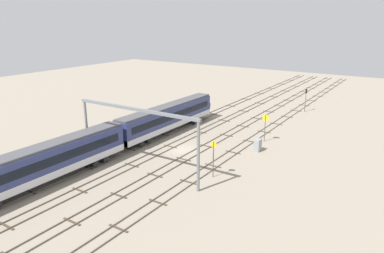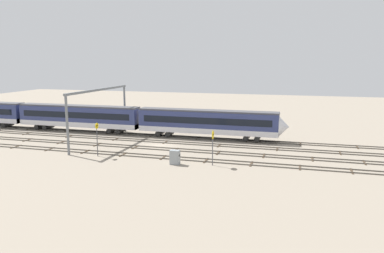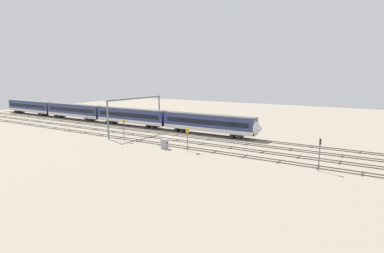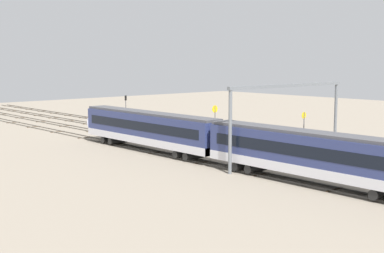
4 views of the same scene
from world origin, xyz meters
name	(u,v)px [view 1 (image 1 of 4)]	position (x,y,z in m)	size (l,w,h in m)	color
ground_plane	(183,150)	(0.00, 0.00, 0.00)	(186.28, 186.28, 0.00)	gray
track_near_foreground	(224,159)	(0.00, -7.08, 0.07)	(170.28, 2.40, 0.16)	#59544C
track_second_near	(196,152)	(0.00, -2.36, 0.07)	(170.28, 2.40, 0.16)	#59544C
track_middle	(170,146)	(0.00, 2.36, 0.07)	(170.28, 2.40, 0.16)	#59544C
track_with_train	(147,141)	(0.00, 7.08, 0.07)	(170.28, 2.40, 0.16)	#59544C
overhead_gantry	(136,125)	(-10.43, -0.08, 6.61)	(0.40, 19.02, 8.76)	slate
speed_sign_near_foreground	(213,154)	(-6.09, -8.82, 3.06)	(0.14, 0.85, 4.77)	#4C4C51
speed_sign_mid_trackside	(265,123)	(10.48, -9.02, 3.11)	(0.14, 1.10, 4.56)	#4C4C51
signal_light_trackside_approach	(306,97)	(33.81, -8.84, 3.20)	(0.31, 0.32, 4.92)	#4C4C51
relay_cabinet	(258,145)	(5.67, -9.87, 0.94)	(1.25, 0.84, 1.88)	gray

